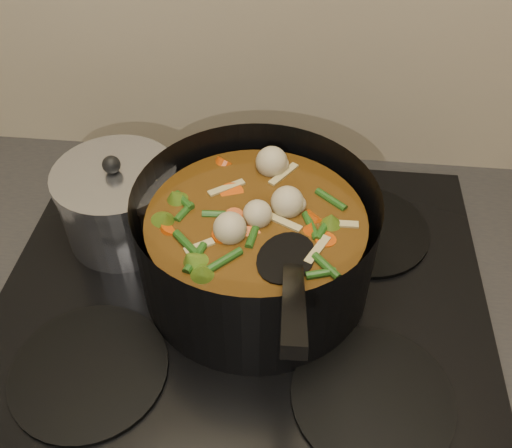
# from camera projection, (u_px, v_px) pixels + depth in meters

# --- Properties ---
(stovetop) EXTENTS (0.62, 0.54, 0.03)m
(stovetop) POSITION_uv_depth(u_px,v_px,m) (242.00, 298.00, 0.74)
(stovetop) COLOR black
(stovetop) RESTS_ON counter
(stockpot) EXTENTS (0.33, 0.41, 0.21)m
(stockpot) POSITION_uv_depth(u_px,v_px,m) (256.00, 244.00, 0.70)
(stockpot) COLOR black
(stockpot) RESTS_ON stovetop
(saucepan) EXTENTS (0.16, 0.16, 0.13)m
(saucepan) POSITION_uv_depth(u_px,v_px,m) (120.00, 203.00, 0.77)
(saucepan) COLOR silver
(saucepan) RESTS_ON stovetop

